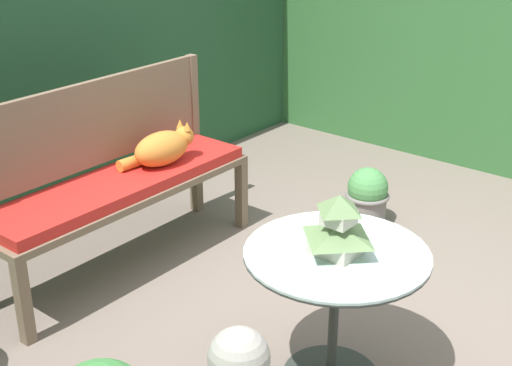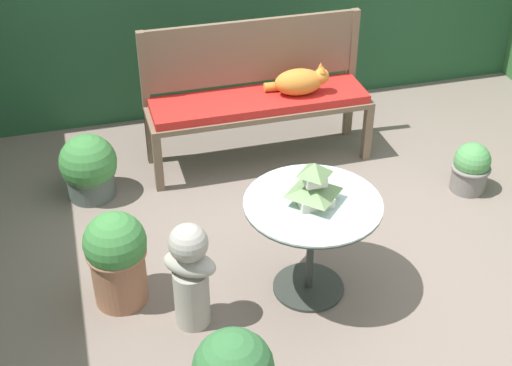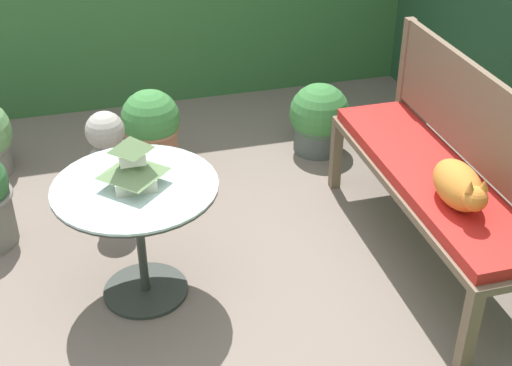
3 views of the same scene
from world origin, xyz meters
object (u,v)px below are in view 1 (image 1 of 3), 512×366
Objects in this scene: garden_bench at (121,191)px; patio_table at (336,280)px; potted_plant_table_near at (367,196)px; cat at (163,148)px; pagoda_birdhouse at (338,228)px.

garden_bench is 1.50m from patio_table.
potted_plant_table_near is at bearing -30.22° from garden_bench.
cat is 1.39m from potted_plant_table_near.
pagoda_birdhouse is at bearing -154.56° from potted_plant_table_near.
pagoda_birdhouse is at bearing -100.52° from cat.
potted_plant_table_near is (1.47, 0.70, -0.33)m from patio_table.
pagoda_birdhouse is at bearing -94.04° from garden_bench.
cat is at bearing 74.41° from patio_table.
pagoda_birdhouse is (-0.11, -1.49, 0.29)m from garden_bench.
cat is 1.52m from patio_table.
pagoda_birdhouse is at bearing 180.00° from patio_table.
pagoda_birdhouse reaches higher than garden_bench.
cat is (0.30, -0.03, 0.17)m from garden_bench.
pagoda_birdhouse reaches higher than cat.
pagoda_birdhouse is 1.72m from potted_plant_table_near.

